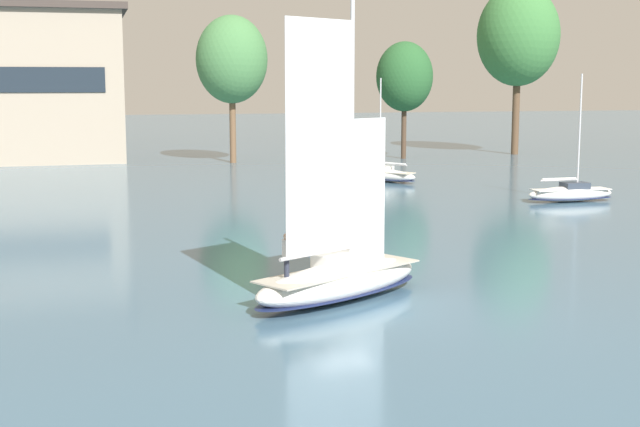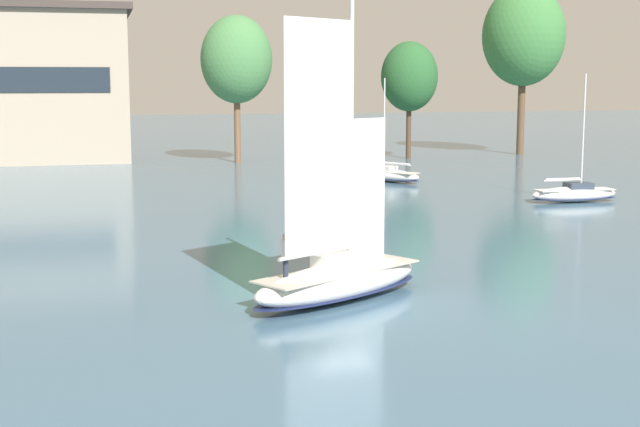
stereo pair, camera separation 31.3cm
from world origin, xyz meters
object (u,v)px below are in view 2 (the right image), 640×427
Objects in this scene: tree_shore_right at (409,77)px; sailboat_moored_mid_channel at (574,193)px; sailboat_main at (339,276)px; tree_shore_center at (236,60)px; tree_shore_left at (524,36)px; sailboat_moored_near_marina at (388,175)px.

tree_shore_right is 37.66m from sailboat_moored_mid_channel.
tree_shore_center is at bearing 84.81° from sailboat_main.
tree_shore_left is at bearing 57.89° from sailboat_main.
sailboat_main is (-5.43, -59.86, -9.72)m from tree_shore_center.
tree_shore_left is 1.52× the size of tree_shore_right.
sailboat_main is at bearing -135.39° from sailboat_moored_mid_channel.
sailboat_main is at bearing -111.17° from sailboat_moored_near_marina.
sailboat_moored_mid_channel is at bearing -91.13° from tree_shore_right.
sailboat_main reaches higher than sailboat_moored_mid_channel.
tree_shore_right is at bearing 65.99° from sailboat_moored_near_marina.
tree_shore_center is 60.89m from sailboat_main.
tree_shore_right reaches higher than sailboat_moored_mid_channel.
tree_shore_center is at bearing 116.82° from sailboat_moored_mid_channel.
sailboat_main reaches higher than sailboat_moored_near_marina.
tree_shore_right is 1.46× the size of sailboat_moored_near_marina.
tree_shore_right is 1.08× the size of sailboat_main.
tree_shore_left is 1.28× the size of tree_shore_center.
sailboat_moored_near_marina is at bearing -114.01° from tree_shore_right.
tree_shore_right is 1.42× the size of sailboat_moored_mid_channel.
tree_shore_center is 25.06m from sailboat_moored_near_marina.
tree_shore_center reaches higher than sailboat_moored_mid_channel.
sailboat_main is (-24.54, -60.21, -8.00)m from tree_shore_right.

